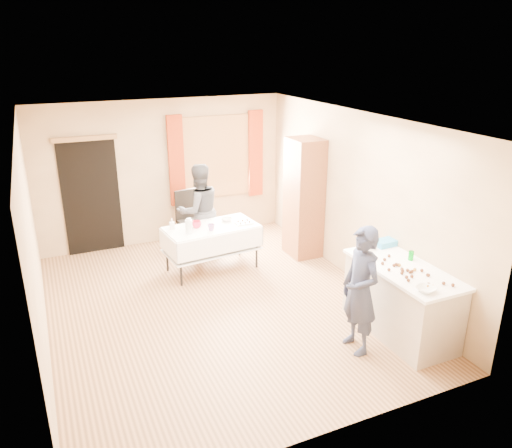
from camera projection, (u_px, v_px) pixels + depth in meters
name	position (u px, v px, depth m)	size (l,w,h in m)	color
floor	(218.00, 305.00, 7.10)	(4.50, 5.50, 0.02)	#9E7047
ceiling	(212.00, 120.00, 6.20)	(4.50, 5.50, 0.02)	white
wall_back	(164.00, 172.00, 9.01)	(4.50, 0.02, 2.60)	tan
wall_front	(324.00, 318.00, 4.29)	(4.50, 0.02, 2.60)	tan
wall_left	(32.00, 246.00, 5.78)	(0.02, 5.50, 2.60)	tan
wall_right	(357.00, 198.00, 7.52)	(0.02, 5.50, 2.60)	tan
window_frame	(216.00, 157.00, 9.29)	(1.32, 0.06, 1.52)	olive
window_pane	(217.00, 157.00, 9.28)	(1.20, 0.02, 1.40)	white
curtain_left	(176.00, 161.00, 8.95)	(0.28, 0.06, 1.65)	maroon
curtain_right	(256.00, 154.00, 9.55)	(0.28, 0.06, 1.65)	maroon
doorway	(91.00, 197.00, 8.59)	(0.95, 0.04, 2.00)	black
door_lintel	(84.00, 139.00, 8.21)	(1.05, 0.06, 0.08)	olive
cabinet	(304.00, 198.00, 8.47)	(0.50, 0.60, 2.04)	brown
counter	(401.00, 300.00, 6.30)	(0.75, 1.58, 0.91)	#B9AB99
party_table	(212.00, 244.00, 8.06)	(1.55, 0.91, 0.75)	black
chair	(191.00, 229.00, 9.08)	(0.47, 0.47, 1.02)	black
girl	(360.00, 291.00, 5.83)	(0.39, 0.58, 1.58)	#1D233D
woman	(199.00, 211.00, 8.50)	(0.85, 0.69, 1.62)	black
soda_can	(411.00, 256.00, 6.33)	(0.07, 0.07, 0.12)	#01820F
mixing_bowl	(426.00, 289.00, 5.55)	(0.26, 0.26, 0.05)	white
foam_block	(370.00, 247.00, 6.64)	(0.15, 0.10, 0.08)	white
blue_basket	(385.00, 243.00, 6.79)	(0.30, 0.20, 0.08)	#298DCB
pitcher	(189.00, 227.00, 7.63)	(0.11, 0.11, 0.22)	silver
cup_red	(197.00, 224.00, 7.88)	(0.17, 0.17, 0.11)	red
cup_rainbow	(211.00, 227.00, 7.77)	(0.11, 0.11, 0.10)	red
small_bowl	(227.00, 219.00, 8.18)	(0.19, 0.19, 0.06)	white
pastry_tray	(244.00, 223.00, 8.08)	(0.28, 0.20, 0.02)	white
bottle	(172.00, 224.00, 7.81)	(0.09, 0.10, 0.17)	white
cake_balls	(406.00, 270.00, 6.02)	(0.45, 1.12, 0.04)	#3F2314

